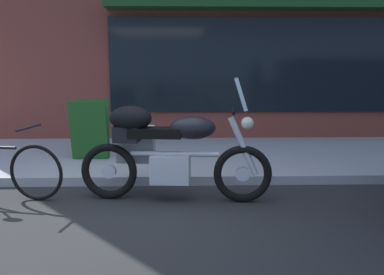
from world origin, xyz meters
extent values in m
plane|color=#292929|center=(0.00, 0.00, 0.00)|extent=(80.00, 80.00, 0.00)
torus|color=black|center=(1.32, 0.53, 0.33)|extent=(0.66, 0.16, 0.66)
cylinder|color=silver|center=(1.32, 0.53, 0.33)|extent=(0.17, 0.08, 0.16)
torus|color=black|center=(-0.20, 0.69, 0.33)|extent=(0.66, 0.16, 0.66)
cylinder|color=silver|center=(-0.20, 0.69, 0.33)|extent=(0.17, 0.08, 0.16)
cube|color=silver|center=(0.51, 0.62, 0.38)|extent=(0.47, 0.35, 0.32)
cylinder|color=silver|center=(0.56, 0.61, 0.55)|extent=(1.00, 0.17, 0.06)
ellipsoid|color=black|center=(0.76, 0.59, 0.85)|extent=(0.55, 0.33, 0.26)
cube|color=black|center=(0.34, 0.64, 0.79)|extent=(0.62, 0.30, 0.11)
cube|color=black|center=(0.01, 0.67, 0.77)|extent=(0.30, 0.25, 0.18)
cylinder|color=silver|center=(1.32, 0.53, 0.65)|extent=(0.35, 0.11, 0.67)
cylinder|color=black|center=(1.20, 0.54, 1.05)|extent=(0.10, 0.62, 0.04)
cube|color=silver|center=(1.28, 0.53, 1.23)|extent=(0.18, 0.33, 0.35)
sphere|color=#EAEACC|center=(1.36, 0.53, 0.91)|extent=(0.14, 0.14, 0.14)
cube|color=#ACACAC|center=(0.09, 0.90, 0.61)|extent=(0.46, 0.25, 0.44)
cube|color=black|center=(0.09, 1.01, 0.61)|extent=(0.37, 0.06, 0.03)
ellipsoid|color=black|center=(0.06, 0.67, 0.95)|extent=(0.51, 0.37, 0.28)
torus|color=black|center=(-1.03, 0.65, 0.33)|extent=(0.65, 0.17, 0.65)
cylinder|color=black|center=(-1.08, 0.66, 0.85)|extent=(0.12, 0.48, 0.03)
cube|color=#1E511E|center=(-0.76, 2.17, 0.57)|extent=(0.55, 0.19, 0.90)
cube|color=#1E511E|center=(-0.76, 2.39, 0.57)|extent=(0.55, 0.19, 0.90)
camera|label=1|loc=(0.63, -3.90, 1.52)|focal=38.08mm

